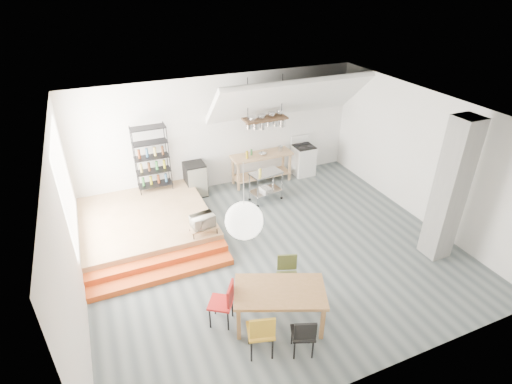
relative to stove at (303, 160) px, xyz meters
name	(u,v)px	position (x,y,z in m)	size (l,w,h in m)	color
floor	(273,250)	(-2.50, -3.16, -0.48)	(8.00, 8.00, 0.00)	#4B5557
wall_back	(221,133)	(-2.50, 0.34, 1.12)	(8.00, 0.04, 3.20)	silver
wall_left	(68,233)	(-6.50, -3.16, 1.12)	(0.04, 7.00, 3.20)	silver
wall_right	(423,158)	(1.50, -3.16, 1.12)	(0.04, 7.00, 3.20)	silver
ceiling	(277,115)	(-2.50, -3.16, 2.72)	(8.00, 7.00, 0.02)	white
slope_ceiling	(289,98)	(-0.70, -0.26, 2.07)	(4.40, 1.80, 0.15)	white
window_pane	(65,185)	(-6.48, -1.66, 1.32)	(0.02, 2.50, 2.20)	white
platform	(146,222)	(-5.00, -1.16, -0.28)	(3.00, 3.00, 0.40)	#9A794D
step_lower	(163,275)	(-5.00, -3.11, -0.41)	(3.00, 0.35, 0.13)	#D44E18
step_upper	(159,263)	(-5.00, -2.76, -0.35)	(3.00, 0.35, 0.27)	#D44E18
concrete_column	(450,191)	(0.80, -4.66, 1.12)	(0.50, 0.50, 3.20)	gray
kitchen_counter	(262,163)	(-1.40, -0.01, 0.15)	(1.80, 0.60, 0.91)	#9A794D
stove	(303,160)	(0.00, 0.00, 0.00)	(0.60, 0.60, 1.18)	white
pot_rack	(266,121)	(-1.37, -0.23, 1.50)	(1.20, 0.50, 1.43)	#3E2A18
wire_shelving	(152,158)	(-4.50, 0.04, 0.85)	(0.88, 0.38, 1.80)	black
microwave_shelf	(203,227)	(-3.90, -2.41, 0.07)	(0.60, 0.40, 0.16)	#9A794D
paper_lantern	(244,221)	(-3.86, -4.87, 1.72)	(0.60, 0.60, 0.60)	white
dining_table	(280,294)	(-3.30, -5.10, 0.19)	(1.80, 1.43, 0.75)	olive
chair_mustard	(261,331)	(-3.89, -5.63, 0.08)	(0.53, 0.53, 0.94)	#AA7E1D
chair_black	(304,334)	(-3.26, -5.89, 0.01)	(0.48, 0.48, 0.82)	black
chair_olive	(287,273)	(-2.85, -4.51, 0.04)	(0.51, 0.51, 0.87)	#515B2B
chair_red	(225,300)	(-4.20, -4.74, 0.06)	(0.57, 0.57, 0.90)	red
rolling_cart	(266,182)	(-1.72, -1.03, 0.07)	(0.93, 0.62, 0.85)	silver
mini_fridge	(195,179)	(-3.40, 0.04, -0.01)	(0.56, 0.56, 0.95)	black
microwave	(203,221)	(-3.90, -2.41, 0.23)	(0.51, 0.35, 0.28)	beige
bowl	(262,154)	(-1.40, -0.06, 0.46)	(0.22, 0.22, 0.05)	silver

